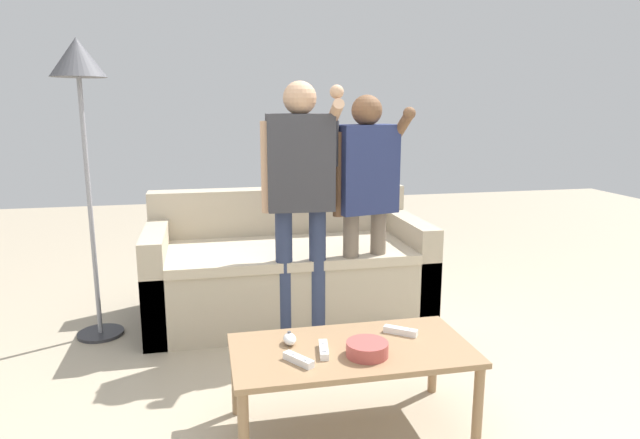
{
  "coord_description": "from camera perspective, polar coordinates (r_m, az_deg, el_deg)",
  "views": [
    {
      "loc": [
        -0.6,
        -2.32,
        1.42
      ],
      "look_at": [
        -0.03,
        0.35,
        0.85
      ],
      "focal_mm": 31.04,
      "sensor_mm": 36.0,
      "label": 1
    }
  ],
  "objects": [
    {
      "name": "game_remote_nunchuk",
      "position": [
        2.49,
        -3.15,
        -12.2
      ],
      "size": [
        0.06,
        0.09,
        0.05
      ],
      "color": "white",
      "rests_on": "coffee_table"
    },
    {
      "name": "player_right",
      "position": [
        3.38,
        4.75,
        3.38
      ],
      "size": [
        0.47,
        0.3,
        1.48
      ],
      "color": "#756656",
      "rests_on": "ground"
    },
    {
      "name": "snack_bowl",
      "position": [
        2.39,
        4.88,
        -13.16
      ],
      "size": [
        0.18,
        0.18,
        0.06
      ],
      "primitive_type": "cylinder",
      "color": "#B24C47",
      "rests_on": "coffee_table"
    },
    {
      "name": "player_center",
      "position": [
        3.24,
        -2.03,
        3.91
      ],
      "size": [
        0.46,
        0.31,
        1.56
      ],
      "color": "#2D3856",
      "rests_on": "ground"
    },
    {
      "name": "ground_plane",
      "position": [
        2.79,
        2.24,
        -18.92
      ],
      "size": [
        12.0,
        12.0,
        0.0
      ],
      "primitive_type": "plane",
      "color": "tan"
    },
    {
      "name": "game_remote_wand_near",
      "position": [
        2.41,
        0.38,
        -13.27
      ],
      "size": [
        0.06,
        0.16,
        0.03
      ],
      "color": "white",
      "rests_on": "coffee_table"
    },
    {
      "name": "couch",
      "position": [
        3.83,
        -3.42,
        -5.29
      ],
      "size": [
        1.85,
        0.91,
        0.83
      ],
      "color": "#B7A88E",
      "rests_on": "ground"
    },
    {
      "name": "floor_lamp",
      "position": [
        3.55,
        -23.55,
        12.65
      ],
      "size": [
        0.32,
        0.32,
        1.8
      ],
      "color": "#2D2D33",
      "rests_on": "ground"
    },
    {
      "name": "game_remote_wand_spare",
      "position": [
        2.61,
        8.3,
        -11.31
      ],
      "size": [
        0.15,
        0.12,
        0.03
      ],
      "color": "white",
      "rests_on": "coffee_table"
    },
    {
      "name": "game_remote_wand_far",
      "position": [
        2.32,
        -2.24,
        -14.25
      ],
      "size": [
        0.11,
        0.14,
        0.03
      ],
      "color": "white",
      "rests_on": "coffee_table"
    },
    {
      "name": "coffee_table",
      "position": [
        2.48,
        3.25,
        -14.0
      ],
      "size": [
        1.04,
        0.53,
        0.39
      ],
      "color": "#997551",
      "rests_on": "ground"
    }
  ]
}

